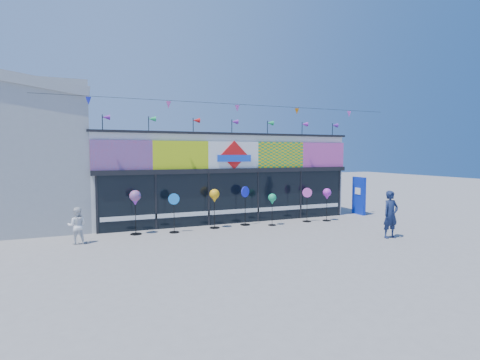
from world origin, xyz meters
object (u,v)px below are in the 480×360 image
adult_man (391,214)px  spinner_4 (272,200)px  blue_sign (359,196)px  spinner_1 (174,212)px  spinner_6 (327,195)px  spinner_3 (245,205)px  spinner_5 (307,204)px  spinner_2 (214,197)px  spinner_0 (135,199)px  child (77,226)px

adult_man → spinner_4: bearing=127.5°
blue_sign → adult_man: blue_sign is taller
blue_sign → spinner_1: (-9.92, -0.82, -0.14)m
blue_sign → spinner_6: size_ratio=1.26×
blue_sign → spinner_3: bearing=-171.6°
spinner_3 → spinner_5: (2.98, -0.35, -0.08)m
blue_sign → spinner_4: (-5.59, -0.98, 0.15)m
spinner_5 → spinner_6: bearing=-9.9°
spinner_1 → spinner_6: size_ratio=1.03×
spinner_6 → spinner_4: bearing=-179.9°
blue_sign → spinner_5: blue_sign is taller
spinner_1 → adult_man: 8.32m
spinner_1 → spinner_2: (1.79, 0.24, 0.50)m
spinner_0 → spinner_3: (4.72, 0.13, -0.48)m
blue_sign → spinner_4: 5.68m
blue_sign → spinner_1: size_ratio=1.23×
spinner_2 → spinner_6: bearing=-4.1°
blue_sign → spinner_5: size_ratio=1.23×
spinner_5 → adult_man: adult_man is taller
spinner_0 → spinner_2: bearing=-0.0°
spinner_5 → child: 9.80m
spinner_1 → adult_man: bearing=-29.2°
spinner_5 → spinner_6: size_ratio=1.03×
spinner_1 → child: (-3.55, -0.55, -0.19)m
spinner_0 → spinner_1: spinner_0 is taller
spinner_2 → spinner_3: bearing=5.1°
spinner_3 → spinner_4: size_ratio=1.22×
spinner_2 → spinner_5: spinner_2 is taller
spinner_5 → spinner_3: bearing=173.2°
blue_sign → spinner_2: 8.16m
spinner_6 → spinner_2: bearing=175.9°
spinner_5 → spinner_6: (0.98, -0.17, 0.40)m
child → spinner_1: bearing=-164.4°
spinner_0 → spinner_6: 8.69m
spinner_4 → adult_man: bearing=-53.0°
spinner_0 → spinner_5: 7.72m
spinner_6 → child: 10.79m
child → spinner_2: bearing=-164.8°
blue_sign → spinner_2: blue_sign is taller
spinner_4 → spinner_6: size_ratio=0.92×
blue_sign → spinner_1: 9.95m
spinner_0 → spinner_3: bearing=1.6°
spinner_0 → spinner_4: spinner_0 is taller
child → blue_sign: bearing=-167.4°
spinner_2 → spinner_4: spinner_2 is taller
spinner_1 → spinner_4: size_ratio=1.12×
spinner_1 → adult_man: adult_man is taller
spinner_4 → spinner_5: 1.94m
spinner_0 → child: spinner_0 is taller
blue_sign → spinner_0: blue_sign is taller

